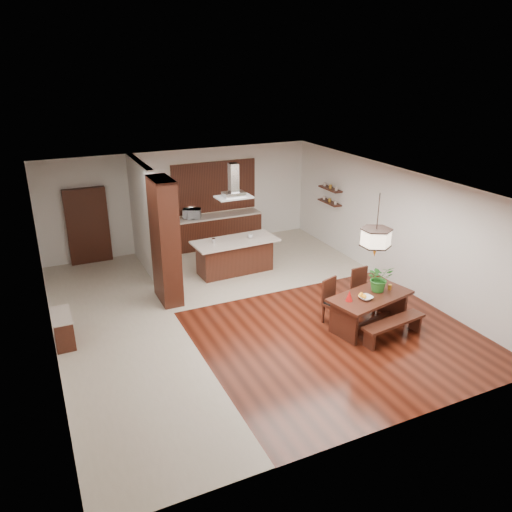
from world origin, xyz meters
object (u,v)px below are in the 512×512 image
foliage_plant (379,278)px  island_cup (250,236)px  hallway_console (63,329)px  dining_bench (393,330)px  dining_chair_left (336,302)px  microwave (192,214)px  pendant_lantern (377,226)px  range_hood (234,181)px  dining_table (370,303)px  dining_chair_right (364,291)px  kitchen_island (235,256)px  fruit_bowl (366,298)px

foliage_plant → island_cup: (-1.27, 3.71, -0.07)m
hallway_console → dining_bench: (6.02, -2.64, -0.11)m
dining_chair_left → foliage_plant: bearing=-40.8°
dining_chair_left → island_cup: 3.44m
dining_bench → dining_chair_left: (-0.69, 1.06, 0.28)m
microwave → pendant_lantern: bearing=-49.0°
range_hood → foliage_plant: bearing=-65.8°
hallway_console → dining_table: dining_table is taller
dining_chair_right → island_cup: size_ratio=7.55×
dining_chair_left → pendant_lantern: size_ratio=0.75×
range_hood → microwave: 2.58m
pendant_lantern → dining_chair_right: bearing=63.2°
dining_chair_right → kitchen_island: dining_chair_right is taller
fruit_bowl → kitchen_island: (-1.21, 3.99, -0.31)m
foliage_plant → dining_bench: bearing=-100.3°
hallway_console → foliage_plant: size_ratio=1.50×
pendant_lantern → kitchen_island: pendant_lantern is taller
kitchen_island → hallway_console: bearing=-159.6°
dining_table → microwave: bearing=107.3°
dining_table → dining_chair_left: dining_chair_left is taller
hallway_console → range_hood: (4.45, 1.86, 2.15)m
foliage_plant → kitchen_island: size_ratio=0.26×
hallway_console → island_cup: size_ratio=6.72×
foliage_plant → dining_chair_left: bearing=157.7°
hallway_console → dining_chair_left: (5.33, -1.58, 0.18)m
dining_bench → dining_chair_left: bearing=123.0°
pendant_lantern → foliage_plant: pendant_lantern is taller
dining_chair_left → pendant_lantern: 1.89m
hallway_console → fruit_bowl: bearing=-20.6°
dining_table → pendant_lantern: bearing=0.0°
range_hood → kitchen_island: bearing=-90.0°
kitchen_island → range_hood: range_hood is taller
range_hood → dining_bench: bearing=-70.8°
dining_table → dining_chair_right: bearing=63.2°
fruit_bowl → island_cup: (-0.79, 3.93, 0.19)m
dining_table → foliage_plant: (0.27, 0.10, 0.49)m
dining_bench → pendant_lantern: (-0.14, 0.62, 2.04)m
fruit_bowl → hallway_console: bearing=159.4°
dining_table → dining_chair_left: (-0.55, 0.43, -0.05)m
pendant_lantern → range_hood: 4.13m
hallway_console → dining_chair_right: size_ratio=0.89×
kitchen_island → island_cup: size_ratio=17.09×
dining_chair_right → range_hood: bearing=114.9°
dining_table → range_hood: 4.55m
dining_table → island_cup: 3.96m
hallway_console → kitchen_island: bearing=22.6°
pendant_lantern → island_cup: pendant_lantern is taller
island_cup → range_hood: bearing=171.3°
dining_chair_left → kitchen_island: (-0.88, 3.44, -0.02)m
dining_chair_right → microwave: microwave is taller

